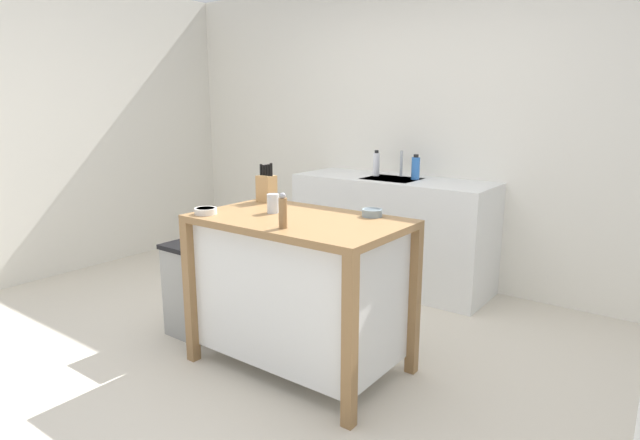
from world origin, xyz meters
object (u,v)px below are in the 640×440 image
bottle_dish_soap (416,168)px  bottle_hand_soap (376,164)px  pepper_grinder (283,211)px  drinking_cup (273,203)px  sink_faucet (401,164)px  trash_bin (194,290)px  knife_block (267,187)px  bowl_stoneware_deep (372,213)px  kitchen_island (299,285)px  bowl_ceramic_wide (206,211)px

bottle_dish_soap → bottle_hand_soap: bearing=180.0°
pepper_grinder → bottle_dish_soap: (-0.20, 1.90, 0.02)m
drinking_cup → sink_faucet: (-0.09, 1.73, 0.07)m
drinking_cup → trash_bin: drinking_cup is taller
trash_bin → drinking_cup: bearing=8.8°
sink_faucet → knife_block: bearing=-97.2°
bottle_hand_soap → bowl_stoneware_deep: bearing=-60.1°
knife_block → bowl_stoneware_deep: knife_block is taller
sink_faucet → bottle_hand_soap: same height
trash_bin → sink_faucet: (0.55, 1.83, 0.71)m
bowl_stoneware_deep → trash_bin: size_ratio=0.18×
knife_block → bottle_hand_soap: knife_block is taller
drinking_cup → pepper_grinder: 0.40m
sink_faucet → bottle_hand_soap: 0.21m
bowl_stoneware_deep → bottle_dish_soap: bearing=107.0°
kitchen_island → bowl_stoneware_deep: size_ratio=10.43×
kitchen_island → sink_faucet: (-0.29, 1.75, 0.52)m
knife_block → drinking_cup: (0.27, -0.25, -0.04)m
bowl_stoneware_deep → drinking_cup: (-0.52, -0.26, 0.03)m
bottle_dish_soap → drinking_cup: bearing=-93.3°
bottle_hand_soap → bowl_ceramic_wide: bearing=-90.3°
kitchen_island → trash_bin: kitchen_island is taller
bowl_stoneware_deep → bottle_hand_soap: bearing=119.9°
bowl_ceramic_wide → pepper_grinder: pepper_grinder is taller
knife_block → trash_bin: size_ratio=0.40×
drinking_cup → pepper_grinder: (0.30, -0.26, 0.03)m
bowl_ceramic_wide → bowl_stoneware_deep: 0.96m
drinking_cup → pepper_grinder: bearing=-40.9°
knife_block → bottle_hand_soap: 1.40m
knife_block → bottle_hand_soap: (-0.00, 1.40, 0.02)m
drinking_cup → bottle_hand_soap: bottle_hand_soap is taller
bottle_dish_soap → bowl_ceramic_wide: bearing=-101.3°
knife_block → trash_bin: (-0.36, -0.34, -0.68)m
kitchen_island → sink_faucet: 1.85m
drinking_cup → bottle_hand_soap: (-0.28, 1.64, 0.06)m
kitchen_island → drinking_cup: 0.50m
sink_faucet → bottle_hand_soap: bearing=-154.4°
bottle_hand_soap → kitchen_island: bearing=-73.8°
bowl_stoneware_deep → pepper_grinder: 0.56m
kitchen_island → trash_bin: bearing=-174.3°
bottle_dish_soap → bottle_hand_soap: bottle_hand_soap is taller
bottle_hand_soap → sink_faucet: bearing=25.6°
bottle_dish_soap → kitchen_island: bearing=-86.2°
knife_block → sink_faucet: knife_block is taller
knife_block → pepper_grinder: size_ratio=1.37×
sink_faucet → bowl_stoneware_deep: bearing=-67.7°
kitchen_island → knife_block: bearing=151.5°
pepper_grinder → bottle_dish_soap: bottle_dish_soap is taller
bowl_ceramic_wide → trash_bin: (-0.35, 0.16, -0.61)m
sink_faucet → bowl_ceramic_wide: bearing=-95.7°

